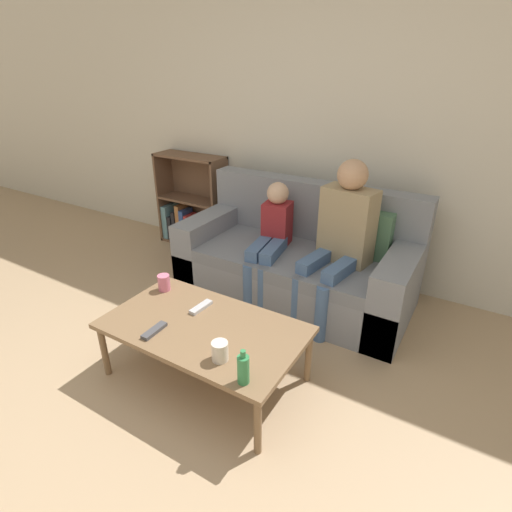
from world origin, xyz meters
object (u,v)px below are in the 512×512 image
object	(u,v)px
bookshelf	(190,207)
coffee_table	(204,330)
person_child	(271,237)
cup_far	(220,351)
bottle	(243,369)
cup_near	(164,283)
person_adult	(342,231)
couch	(297,263)
tv_remote_1	(154,331)
tv_remote_0	(201,307)

from	to	relation	value
bookshelf	coffee_table	world-z (taller)	bookshelf
person_child	bookshelf	bearing A→B (deg)	147.61
cup_far	bottle	distance (m)	0.21
cup_near	bookshelf	bearing A→B (deg)	123.66
coffee_table	person_adult	world-z (taller)	person_adult
couch	bottle	distance (m)	1.51
couch	bookshelf	size ratio (longest dim) A/B	1.95
cup_far	cup_near	bearing A→B (deg)	152.57
coffee_table	person_adult	xyz separation A→B (m)	(0.42, 1.10, 0.33)
cup_far	bottle	size ratio (longest dim) A/B	0.56
person_child	bottle	xyz separation A→B (m)	(0.58, -1.31, -0.07)
couch	cup_near	xyz separation A→B (m)	(-0.52, -0.99, 0.14)
bookshelf	cup_far	size ratio (longest dim) A/B	8.94
coffee_table	tv_remote_1	distance (m)	0.28
tv_remote_1	bottle	bearing A→B (deg)	-7.56
coffee_table	bottle	xyz separation A→B (m)	(0.45, -0.27, 0.11)
coffee_table	cup_near	bearing A→B (deg)	158.19
bookshelf	bottle	world-z (taller)	bookshelf
cup_near	couch	bearing A→B (deg)	62.25
bottle	person_child	bearing A→B (deg)	113.88
couch	coffee_table	distance (m)	1.18
bottle	person_adult	bearing A→B (deg)	91.30
coffee_table	tv_remote_1	xyz separation A→B (m)	(-0.20, -0.20, 0.04)
tv_remote_1	person_adult	bearing A→B (deg)	63.24
tv_remote_0	person_adult	bearing A→B (deg)	64.92
tv_remote_0	bookshelf	bearing A→B (deg)	135.39
cup_near	bottle	distance (m)	1.03
person_child	tv_remote_0	bearing A→B (deg)	-98.06
person_child	cup_far	size ratio (longest dim) A/B	8.84
coffee_table	tv_remote_0	distance (m)	0.19
couch	cup_far	distance (m)	1.40
cup_far	bottle	bearing A→B (deg)	-21.51
bottle	bookshelf	bearing A→B (deg)	134.90
tv_remote_0	coffee_table	bearing A→B (deg)	-43.75
bookshelf	coffee_table	size ratio (longest dim) A/B	0.81
cup_near	person_adult	bearing A→B (deg)	45.59
coffee_table	tv_remote_1	bearing A→B (deg)	-135.50
tv_remote_0	person_child	bearing A→B (deg)	94.62
coffee_table	bottle	distance (m)	0.53
couch	cup_near	world-z (taller)	couch
person_adult	tv_remote_0	bearing A→B (deg)	-109.53
bookshelf	person_adult	size ratio (longest dim) A/B	0.80
coffee_table	cup_far	world-z (taller)	cup_far
tv_remote_1	tv_remote_0	bearing A→B (deg)	75.53
tv_remote_0	couch	bearing A→B (deg)	84.96
bookshelf	person_child	distance (m)	1.42
coffee_table	person_child	world-z (taller)	person_child
person_child	bottle	world-z (taller)	person_child
couch	bookshelf	world-z (taller)	bookshelf
bookshelf	person_child	xyz separation A→B (m)	(1.29, -0.57, 0.14)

